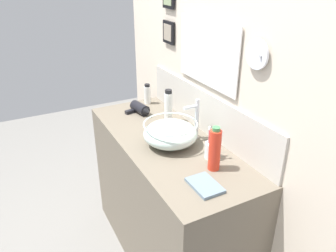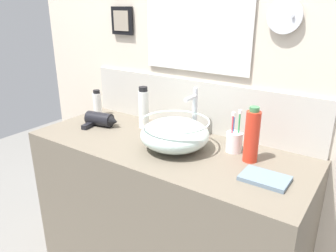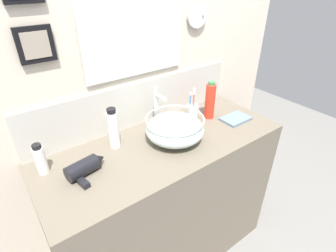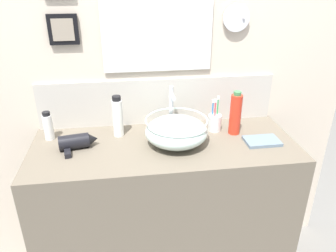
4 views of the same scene
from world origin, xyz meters
name	(u,v)px [view 2 (image 2 of 4)]	position (x,y,z in m)	size (l,w,h in m)	color
vanity_counter	(165,227)	(0.00, 0.00, 0.47)	(1.35, 0.54, 0.93)	#6B6051
back_panel	(198,81)	(0.00, 0.30, 1.18)	(2.23, 0.10, 2.36)	beige
glass_bowl_sink	(175,134)	(0.06, -0.01, 1.00)	(0.31, 0.31, 0.14)	silver
faucet	(194,110)	(0.06, 0.16, 1.07)	(0.02, 0.10, 0.25)	silver
hair_drier	(101,120)	(-0.43, 0.02, 0.97)	(0.20, 0.15, 0.07)	black
toothbrush_cup	(234,141)	(0.29, 0.12, 0.98)	(0.07, 0.07, 0.20)	white
shampoo_bottle	(97,103)	(-0.59, 0.14, 1.01)	(0.05, 0.05, 0.15)	white
lotion_bottle	(144,108)	(-0.23, 0.13, 1.04)	(0.05, 0.05, 0.22)	white
spray_bottle	(252,136)	(0.39, 0.07, 1.05)	(0.06, 0.06, 0.24)	red
hand_towel	(265,178)	(0.50, -0.05, 0.94)	(0.18, 0.12, 0.02)	slate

